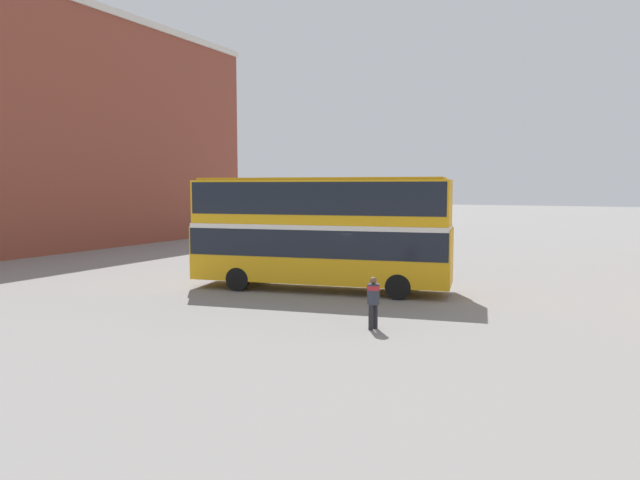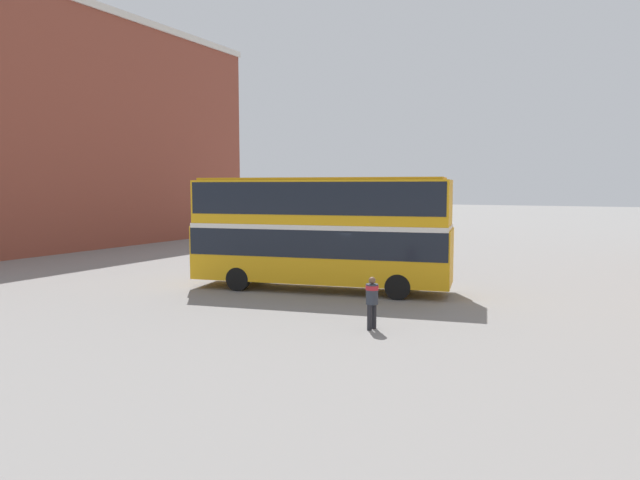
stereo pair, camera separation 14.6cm
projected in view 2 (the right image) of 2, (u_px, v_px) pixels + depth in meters
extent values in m
plane|color=gray|center=(335.00, 290.00, 23.65)|extent=(240.00, 240.00, 0.00)
cube|color=brown|center=(29.00, 133.00, 40.35)|extent=(11.38, 34.79, 16.16)
cube|color=silver|center=(23.00, 12.00, 39.58)|extent=(11.68, 35.09, 0.50)
cube|color=gold|center=(320.00, 253.00, 23.59)|extent=(10.95, 4.59, 2.23)
cube|color=gold|center=(320.00, 203.00, 23.40)|extent=(10.78, 4.48, 1.91)
cube|color=black|center=(320.00, 241.00, 23.54)|extent=(10.85, 4.59, 1.10)
cube|color=black|center=(320.00, 198.00, 23.37)|extent=(10.63, 4.48, 1.29)
cube|color=silver|center=(320.00, 226.00, 23.48)|extent=(10.85, 4.59, 0.20)
cube|color=#BE8611|center=(320.00, 179.00, 23.30)|extent=(10.27, 4.21, 0.10)
cylinder|color=black|center=(406.00, 278.00, 23.80)|extent=(1.02, 0.49, 0.98)
cylinder|color=black|center=(398.00, 287.00, 21.67)|extent=(1.02, 0.49, 0.98)
cylinder|color=black|center=(259.00, 271.00, 25.64)|extent=(1.02, 0.49, 0.98)
cylinder|color=black|center=(238.00, 279.00, 23.50)|extent=(1.02, 0.49, 0.98)
cylinder|color=#232328|center=(370.00, 317.00, 17.04)|extent=(0.14, 0.14, 0.77)
cylinder|color=#232328|center=(374.00, 316.00, 17.22)|extent=(0.14, 0.14, 0.77)
cylinder|color=#2D333D|center=(372.00, 294.00, 17.07)|extent=(0.44, 0.44, 0.61)
cylinder|color=#B2232D|center=(372.00, 288.00, 17.05)|extent=(0.46, 0.46, 0.13)
sphere|color=brown|center=(372.00, 280.00, 17.03)|extent=(0.21, 0.21, 0.21)
cube|color=slate|center=(329.00, 237.00, 42.22)|extent=(4.11, 2.21, 0.72)
cube|color=black|center=(331.00, 229.00, 42.08)|extent=(2.22, 1.80, 0.50)
cylinder|color=black|center=(310.00, 241.00, 42.32)|extent=(0.64, 0.30, 0.61)
cylinder|color=black|center=(322.00, 239.00, 43.58)|extent=(0.64, 0.30, 0.61)
cylinder|color=black|center=(337.00, 243.00, 40.92)|extent=(0.64, 0.30, 0.61)
cylinder|color=black|center=(348.00, 241.00, 42.19)|extent=(0.64, 0.30, 0.61)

